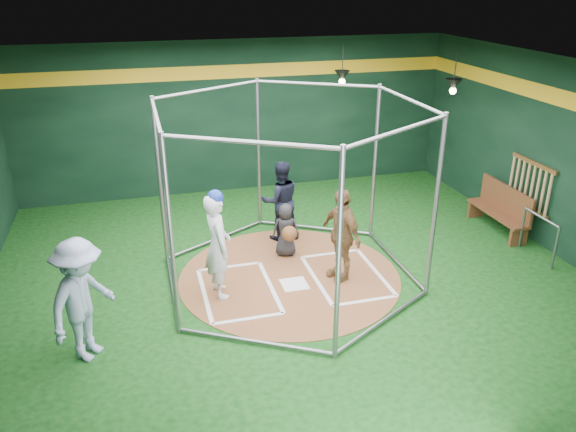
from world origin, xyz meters
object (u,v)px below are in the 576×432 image
object	(u,v)px
batter_figure	(218,244)
visitor_leopard	(341,234)
umpire	(280,201)
dugout_bench	(501,208)

from	to	relation	value
batter_figure	visitor_leopard	bearing A→B (deg)	0.05
umpire	dugout_bench	bearing A→B (deg)	169.46
visitor_leopard	dugout_bench	distance (m)	3.94
batter_figure	dugout_bench	xyz separation A→B (m)	(5.87, 0.97, -0.43)
dugout_bench	visitor_leopard	bearing A→B (deg)	-165.71
visitor_leopard	dugout_bench	size ratio (longest dim) A/B	0.99
visitor_leopard	umpire	distance (m)	1.87
umpire	dugout_bench	world-z (taller)	umpire
visitor_leopard	dugout_bench	bearing A→B (deg)	86.93
batter_figure	dugout_bench	size ratio (longest dim) A/B	1.11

